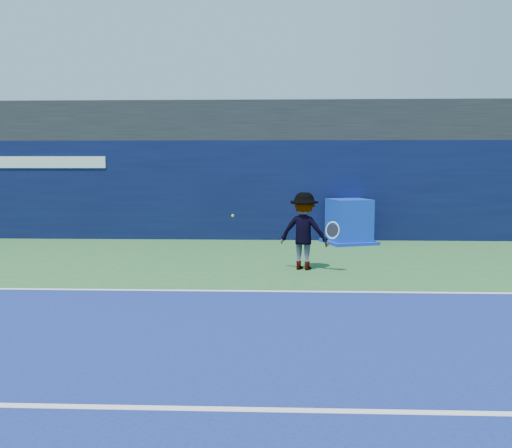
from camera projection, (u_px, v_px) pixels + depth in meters
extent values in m
plane|color=#2D642F|center=(240.00, 343.00, 7.36)|extent=(80.00, 80.00, 0.00)
cube|color=white|center=(251.00, 291.00, 10.34)|extent=(24.00, 0.10, 0.01)
cube|color=white|center=(226.00, 409.00, 5.37)|extent=(24.00, 0.10, 0.01)
cube|color=black|center=(264.00, 123.00, 18.41)|extent=(36.00, 3.00, 1.20)
cube|color=#091035|center=(263.00, 190.00, 17.64)|extent=(36.00, 1.00, 3.00)
cube|color=white|center=(32.00, 162.00, 17.31)|extent=(4.50, 0.04, 0.35)
cube|color=#0D2EBA|center=(349.00, 221.00, 16.55)|extent=(1.35, 1.35, 1.29)
cube|color=#0C29B2|center=(349.00, 242.00, 16.61)|extent=(1.69, 1.69, 0.09)
imported|color=white|center=(304.00, 231.00, 12.45)|extent=(1.23, 0.93, 1.69)
cylinder|color=black|center=(326.00, 241.00, 12.20)|extent=(0.08, 0.15, 0.27)
torus|color=white|center=(332.00, 230.00, 12.12)|extent=(0.31, 0.18, 0.30)
cylinder|color=black|center=(332.00, 230.00, 12.12)|extent=(0.26, 0.13, 0.26)
sphere|color=#A8D317|center=(233.00, 216.00, 13.52)|extent=(0.07, 0.07, 0.07)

